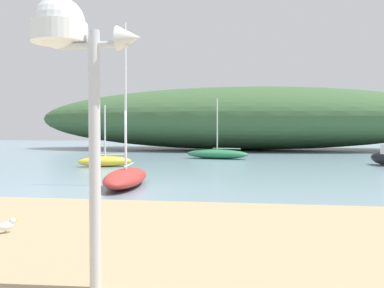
# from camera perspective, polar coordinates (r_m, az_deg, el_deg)

# --- Properties ---
(ground_plane) EXTENTS (120.00, 120.00, 0.00)m
(ground_plane) POSITION_cam_1_polar(r_m,az_deg,el_deg) (13.99, -9.69, -5.77)
(ground_plane) COLOR #7A99A8
(distant_hill) EXTENTS (40.25, 14.37, 5.96)m
(distant_hill) POSITION_cam_1_polar(r_m,az_deg,el_deg) (41.23, 6.81, 3.41)
(distant_hill) COLOR #3D6038
(distant_hill) RESTS_ON ground
(mast_structure) EXTENTS (1.15, 0.57, 3.01)m
(mast_structure) POSITION_cam_1_polar(r_m,az_deg,el_deg) (4.66, -16.18, 12.48)
(mast_structure) COLOR silver
(mast_structure) RESTS_ON beach_sand
(sailboat_inner_mooring) EXTENTS (4.34, 2.19, 3.91)m
(sailboat_inner_mooring) POSITION_cam_1_polar(r_m,az_deg,el_deg) (27.62, 3.40, -1.33)
(sailboat_inner_mooring) COLOR #287A4C
(sailboat_inner_mooring) RESTS_ON ground
(sailboat_far_right) EXTENTS (1.86, 4.52, 5.38)m
(sailboat_far_right) POSITION_cam_1_polar(r_m,az_deg,el_deg) (14.34, -8.85, -4.35)
(sailboat_far_right) COLOR #B72D28
(sailboat_far_right) RESTS_ON ground
(sailboat_mid_channel) EXTENTS (2.77, 1.80, 3.13)m
(sailboat_mid_channel) POSITION_cam_1_polar(r_m,az_deg,el_deg) (22.02, -11.56, -2.25)
(sailboat_mid_channel) COLOR gold
(sailboat_mid_channel) RESTS_ON ground
(seagull_upper_strand) EXTENTS (0.26, 0.30, 0.24)m
(seagull_upper_strand) POSITION_cam_1_polar(r_m,az_deg,el_deg) (7.52, -23.58, -9.91)
(seagull_upper_strand) COLOR orange
(seagull_upper_strand) RESTS_ON beach_sand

